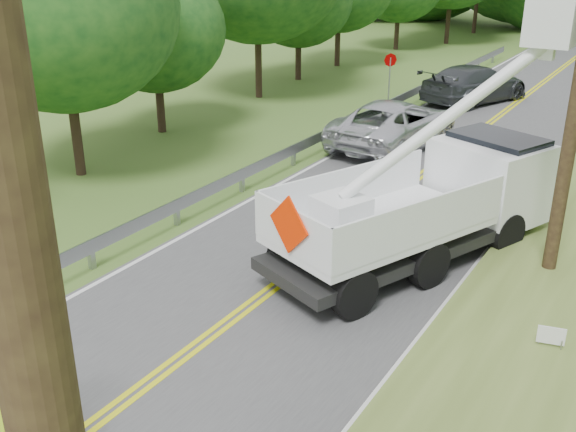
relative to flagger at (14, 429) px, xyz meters
The scene contains 9 objects.
ground 1.73m from the flagger, 101.58° to the left, with size 140.00×140.00×0.00m, color #406227.
road 15.33m from the flagger, 90.99° to the left, with size 7.20×96.00×0.03m.
guardrail 16.76m from the flagger, 104.81° to the left, with size 0.18×48.00×0.77m.
flagger is the anchor object (origin of this frame).
bucket_truck 10.72m from the flagger, 77.62° to the left, with size 5.20×7.79×7.18m.
suv_silver 18.26m from the flagger, 97.44° to the left, with size 2.84×6.16×1.71m, color silver.
suv_darkgrey 26.91m from the flagger, 94.40° to the left, with size 2.40×5.91×1.71m, color #3B3F43.
stop_sign_permanent 22.80m from the flagger, 101.28° to the left, with size 0.41×0.43×2.67m.
yard_sign 8.88m from the flagger, 52.30° to the left, with size 0.48×0.14×0.70m.
Camera 1 is at (6.97, -5.32, 7.03)m, focal length 41.34 mm.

